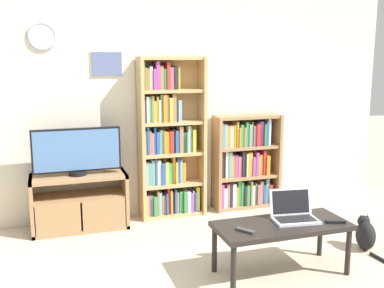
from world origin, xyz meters
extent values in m
cube|color=beige|center=(0.00, 2.32, 1.30)|extent=(5.93, 0.06, 2.60)
torus|color=#B2B2B7|center=(-1.09, 2.28, 1.98)|extent=(0.29, 0.03, 0.29)
cylinder|color=white|center=(-1.09, 2.28, 1.98)|extent=(0.24, 0.02, 0.24)
cube|color=silver|center=(-0.45, 2.29, 1.70)|extent=(0.35, 0.01, 0.27)
cube|color=slate|center=(-0.45, 2.28, 1.70)|extent=(0.31, 0.02, 0.25)
cube|color=#9E754C|center=(-1.28, 2.06, 0.29)|extent=(0.04, 0.42, 0.58)
cube|color=#9E754C|center=(-0.34, 2.06, 0.29)|extent=(0.04, 0.42, 0.58)
cube|color=#9E754C|center=(-0.81, 2.06, 0.56)|extent=(0.97, 0.42, 0.04)
cube|color=#9E754C|center=(-0.81, 2.06, 0.02)|extent=(0.97, 0.42, 0.04)
cube|color=#9E754C|center=(-0.81, 2.06, 0.35)|extent=(0.90, 0.39, 0.04)
cube|color=#9E754C|center=(-1.04, 1.86, 0.19)|extent=(0.43, 0.02, 0.31)
cube|color=#9E754C|center=(-0.59, 1.86, 0.19)|extent=(0.43, 0.02, 0.31)
cylinder|color=black|center=(-0.82, 2.05, 0.60)|extent=(0.18, 0.18, 0.04)
cube|color=black|center=(-0.82, 2.05, 0.84)|extent=(0.89, 0.05, 0.45)
cube|color=#4770A8|center=(-0.82, 2.02, 0.84)|extent=(0.85, 0.01, 0.41)
cube|color=tan|center=(-0.13, 2.14, 0.89)|extent=(0.04, 0.27, 1.78)
cube|color=tan|center=(0.57, 2.14, 0.89)|extent=(0.04, 0.27, 1.78)
cube|color=tan|center=(0.22, 2.26, 0.89)|extent=(0.73, 0.02, 1.78)
cube|color=tan|center=(0.22, 2.14, 0.02)|extent=(0.66, 0.23, 0.04)
cube|color=tan|center=(0.22, 2.14, 0.37)|extent=(0.66, 0.23, 0.04)
cube|color=tan|center=(0.22, 2.14, 0.72)|extent=(0.66, 0.23, 0.04)
cube|color=tan|center=(0.22, 2.14, 1.06)|extent=(0.66, 0.23, 0.04)
cube|color=tan|center=(0.22, 2.14, 1.41)|extent=(0.66, 0.23, 0.04)
cube|color=tan|center=(0.22, 2.14, 1.76)|extent=(0.66, 0.23, 0.04)
cube|color=gold|center=(-0.09, 2.15, 0.15)|extent=(0.03, 0.19, 0.23)
cube|color=#9E4293|center=(-0.06, 2.15, 0.16)|extent=(0.03, 0.18, 0.24)
cube|color=#5B9389|center=(-0.03, 2.16, 0.15)|extent=(0.02, 0.16, 0.23)
cube|color=#388947|center=(0.00, 2.14, 0.15)|extent=(0.04, 0.21, 0.22)
cube|color=#93704C|center=(0.03, 2.15, 0.18)|extent=(0.02, 0.19, 0.28)
cube|color=#759EB7|center=(0.06, 2.15, 0.17)|extent=(0.03, 0.19, 0.26)
cube|color=#93704C|center=(0.10, 2.15, 0.15)|extent=(0.04, 0.18, 0.22)
cube|color=#2856A8|center=(0.13, 2.15, 0.16)|extent=(0.02, 0.21, 0.24)
cube|color=red|center=(0.16, 2.16, 0.18)|extent=(0.02, 0.17, 0.30)
cube|color=orange|center=(0.19, 2.15, 0.17)|extent=(0.02, 0.19, 0.28)
cube|color=#232328|center=(0.21, 2.16, 0.16)|extent=(0.02, 0.16, 0.24)
cube|color=#2856A8|center=(0.24, 2.15, 0.17)|extent=(0.02, 0.18, 0.28)
cube|color=#93704C|center=(0.26, 2.15, 0.16)|extent=(0.02, 0.17, 0.25)
cube|color=#388947|center=(0.30, 2.15, 0.16)|extent=(0.04, 0.18, 0.25)
cube|color=#388947|center=(0.34, 2.14, 0.16)|extent=(0.03, 0.21, 0.25)
cube|color=white|center=(0.39, 2.14, 0.16)|extent=(0.04, 0.21, 0.24)
cube|color=#9E4293|center=(0.43, 2.15, 0.15)|extent=(0.02, 0.21, 0.22)
cube|color=#759EB7|center=(0.45, 2.15, 0.16)|extent=(0.02, 0.18, 0.25)
cube|color=#2856A8|center=(0.47, 2.15, 0.15)|extent=(0.02, 0.19, 0.22)
cube|color=gold|center=(0.50, 2.15, 0.18)|extent=(0.03, 0.18, 0.28)
cube|color=#759EB7|center=(-0.09, 2.15, 0.52)|extent=(0.04, 0.18, 0.27)
cube|color=#5B9389|center=(-0.05, 2.15, 0.51)|extent=(0.03, 0.18, 0.26)
cube|color=#5B9389|center=(-0.02, 2.15, 0.53)|extent=(0.04, 0.18, 0.28)
cube|color=#2856A8|center=(0.02, 2.15, 0.53)|extent=(0.02, 0.19, 0.30)
cube|color=white|center=(0.05, 2.15, 0.52)|extent=(0.04, 0.19, 0.28)
cube|color=#2856A8|center=(0.10, 2.15, 0.51)|extent=(0.04, 0.21, 0.25)
cube|color=gold|center=(0.14, 2.15, 0.51)|extent=(0.04, 0.20, 0.25)
cube|color=#388947|center=(0.18, 2.16, 0.50)|extent=(0.04, 0.17, 0.24)
cube|color=orange|center=(0.22, 2.16, 0.53)|extent=(0.03, 0.17, 0.30)
cube|color=gold|center=(0.25, 2.15, 0.51)|extent=(0.02, 0.21, 0.25)
cube|color=#2856A8|center=(0.27, 2.15, 0.53)|extent=(0.03, 0.17, 0.28)
cube|color=#759EB7|center=(0.30, 2.15, 0.52)|extent=(0.03, 0.18, 0.26)
cube|color=orange|center=(0.34, 2.16, 0.50)|extent=(0.04, 0.17, 0.23)
cube|color=white|center=(-0.09, 2.16, 0.86)|extent=(0.02, 0.16, 0.26)
cube|color=#2856A8|center=(-0.07, 2.15, 0.88)|extent=(0.02, 0.19, 0.30)
cube|color=#93704C|center=(-0.04, 2.15, 0.86)|extent=(0.02, 0.18, 0.26)
cube|color=#B75B70|center=(-0.02, 2.15, 0.85)|extent=(0.03, 0.18, 0.23)
cube|color=#2856A8|center=(0.01, 2.16, 0.88)|extent=(0.02, 0.17, 0.29)
cube|color=#2856A8|center=(0.04, 2.15, 0.85)|extent=(0.04, 0.18, 0.24)
cube|color=#5B9389|center=(0.08, 2.15, 0.87)|extent=(0.04, 0.17, 0.26)
cube|color=orange|center=(0.12, 2.15, 0.86)|extent=(0.03, 0.19, 0.25)
cube|color=orange|center=(0.16, 2.15, 0.85)|extent=(0.03, 0.17, 0.24)
cube|color=red|center=(0.19, 2.15, 0.86)|extent=(0.04, 0.19, 0.25)
cube|color=#232328|center=(0.22, 2.16, 0.87)|extent=(0.02, 0.17, 0.26)
cube|color=#2856A8|center=(0.26, 2.15, 0.86)|extent=(0.04, 0.18, 0.25)
cube|color=#93704C|center=(0.30, 2.15, 0.88)|extent=(0.04, 0.19, 0.29)
cube|color=#388947|center=(0.34, 2.16, 0.84)|extent=(0.03, 0.16, 0.22)
cube|color=#5B9389|center=(0.37, 2.14, 0.84)|extent=(0.02, 0.21, 0.22)
cube|color=white|center=(0.40, 2.15, 0.88)|extent=(0.02, 0.18, 0.29)
cube|color=#5B9389|center=(0.42, 2.16, 0.88)|extent=(0.02, 0.17, 0.29)
cube|color=gold|center=(0.45, 2.15, 0.86)|extent=(0.04, 0.19, 0.25)
cube|color=#232328|center=(-0.09, 2.15, 1.20)|extent=(0.02, 0.21, 0.24)
cube|color=white|center=(-0.07, 2.15, 1.22)|extent=(0.03, 0.19, 0.28)
cube|color=#388947|center=(-0.04, 2.15, 1.22)|extent=(0.02, 0.18, 0.28)
cube|color=#93704C|center=(-0.01, 2.15, 1.22)|extent=(0.03, 0.18, 0.29)
cube|color=gold|center=(0.02, 2.16, 1.20)|extent=(0.02, 0.16, 0.23)
cube|color=gold|center=(0.05, 2.16, 1.22)|extent=(0.02, 0.17, 0.28)
cube|color=white|center=(0.07, 2.15, 1.20)|extent=(0.02, 0.19, 0.24)
cube|color=#5B9389|center=(0.09, 2.15, 1.23)|extent=(0.02, 0.18, 0.30)
cube|color=orange|center=(0.12, 2.15, 1.23)|extent=(0.04, 0.21, 0.30)
cube|color=#B75B70|center=(0.16, 2.15, 1.23)|extent=(0.02, 0.19, 0.29)
cube|color=gold|center=(0.19, 2.15, 1.21)|extent=(0.03, 0.21, 0.26)
cube|color=#93704C|center=(0.23, 2.15, 1.23)|extent=(0.04, 0.19, 0.30)
cube|color=#232328|center=(0.26, 2.15, 1.21)|extent=(0.02, 0.19, 0.25)
cube|color=#759EB7|center=(0.29, 2.15, 1.20)|extent=(0.04, 0.19, 0.23)
cube|color=#388947|center=(-0.10, 2.15, 1.58)|extent=(0.02, 0.19, 0.30)
cube|color=orange|center=(-0.07, 2.15, 1.55)|extent=(0.02, 0.19, 0.23)
cube|color=#93704C|center=(-0.05, 2.15, 1.54)|extent=(0.02, 0.19, 0.22)
cube|color=white|center=(-0.02, 2.15, 1.55)|extent=(0.03, 0.17, 0.25)
cube|color=#9E4293|center=(0.02, 2.15, 1.54)|extent=(0.03, 0.20, 0.22)
cube|color=#9E4293|center=(0.05, 2.15, 1.58)|extent=(0.03, 0.19, 0.30)
cube|color=#93704C|center=(0.09, 2.16, 1.56)|extent=(0.04, 0.17, 0.25)
cube|color=#388947|center=(0.13, 2.16, 1.54)|extent=(0.03, 0.17, 0.22)
cube|color=red|center=(0.17, 2.15, 1.57)|extent=(0.03, 0.18, 0.29)
cube|color=#B75B70|center=(0.21, 2.15, 1.55)|extent=(0.04, 0.17, 0.23)
cube|color=#232328|center=(0.25, 2.15, 1.55)|extent=(0.04, 0.18, 0.24)
cube|color=gold|center=(0.29, 2.16, 1.55)|extent=(0.02, 0.16, 0.25)
cube|color=#9E754C|center=(0.75, 2.14, 0.55)|extent=(0.04, 0.26, 1.11)
cube|color=#9E754C|center=(1.52, 2.14, 0.55)|extent=(0.04, 0.26, 1.11)
cube|color=#9E754C|center=(1.14, 2.26, 0.55)|extent=(0.80, 0.02, 1.11)
cube|color=#9E754C|center=(1.14, 2.14, 0.02)|extent=(0.73, 0.22, 0.04)
cube|color=#9E754C|center=(1.14, 2.14, 0.38)|extent=(0.73, 0.22, 0.04)
cube|color=#9E754C|center=(1.14, 2.14, 0.73)|extent=(0.73, 0.22, 0.04)
cube|color=#9E754C|center=(1.14, 2.14, 1.09)|extent=(0.73, 0.22, 0.04)
cube|color=#9E4293|center=(0.80, 2.15, 0.18)|extent=(0.04, 0.19, 0.29)
cube|color=white|center=(0.84, 2.15, 0.15)|extent=(0.04, 0.19, 0.23)
cube|color=#B75B70|center=(0.88, 2.16, 0.18)|extent=(0.03, 0.17, 0.28)
cube|color=#232328|center=(0.91, 2.16, 0.18)|extent=(0.03, 0.18, 0.30)
cube|color=white|center=(0.95, 2.15, 0.18)|extent=(0.04, 0.19, 0.28)
cube|color=orange|center=(0.99, 2.16, 0.15)|extent=(0.03, 0.17, 0.23)
cube|color=#388947|center=(1.02, 2.16, 0.19)|extent=(0.04, 0.16, 0.31)
cube|color=#388947|center=(1.06, 2.16, 0.18)|extent=(0.03, 0.17, 0.29)
cube|color=#232328|center=(1.09, 2.15, 0.16)|extent=(0.03, 0.19, 0.24)
cube|color=#388947|center=(1.13, 2.15, 0.16)|extent=(0.04, 0.19, 0.25)
cube|color=#93704C|center=(1.17, 2.15, 0.18)|extent=(0.02, 0.20, 0.29)
cube|color=white|center=(1.20, 2.16, 0.15)|extent=(0.04, 0.17, 0.24)
cube|color=#388947|center=(1.23, 2.16, 0.17)|extent=(0.02, 0.17, 0.26)
cube|color=#B75B70|center=(1.27, 2.15, 0.16)|extent=(0.04, 0.20, 0.24)
cube|color=#93704C|center=(1.31, 2.16, 0.18)|extent=(0.04, 0.17, 0.28)
cube|color=#2856A8|center=(1.35, 2.16, 0.15)|extent=(0.04, 0.18, 0.23)
cube|color=#5B9389|center=(1.39, 2.16, 0.19)|extent=(0.04, 0.16, 0.30)
cube|color=red|center=(1.43, 2.15, 0.15)|extent=(0.04, 0.18, 0.23)
cube|color=gold|center=(0.79, 2.16, 0.53)|extent=(0.02, 0.16, 0.27)
cube|color=#232328|center=(0.82, 2.16, 0.54)|extent=(0.04, 0.15, 0.29)
cube|color=white|center=(0.86, 2.16, 0.55)|extent=(0.03, 0.17, 0.31)
cube|color=#5B9389|center=(0.90, 2.15, 0.55)|extent=(0.04, 0.18, 0.30)
cube|color=orange|center=(0.94, 2.16, 0.53)|extent=(0.03, 0.16, 0.27)
cube|color=#9E4293|center=(0.98, 2.16, 0.53)|extent=(0.04, 0.16, 0.27)
cube|color=#B75B70|center=(1.02, 2.16, 0.52)|extent=(0.04, 0.16, 0.24)
cube|color=#232328|center=(1.06, 2.16, 0.55)|extent=(0.02, 0.18, 0.30)
cube|color=#232328|center=(1.08, 2.16, 0.54)|extent=(0.02, 0.17, 0.29)
cube|color=white|center=(1.11, 2.15, 0.53)|extent=(0.02, 0.19, 0.27)
cube|color=orange|center=(1.13, 2.15, 0.54)|extent=(0.03, 0.18, 0.29)
cube|color=gold|center=(1.16, 2.16, 0.54)|extent=(0.02, 0.17, 0.28)
cube|color=#9E4293|center=(1.20, 2.15, 0.51)|extent=(0.04, 0.19, 0.23)
cube|color=#9E4293|center=(1.24, 2.15, 0.53)|extent=(0.04, 0.20, 0.28)
cube|color=gold|center=(1.27, 2.16, 0.51)|extent=(0.02, 0.17, 0.23)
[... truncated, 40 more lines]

